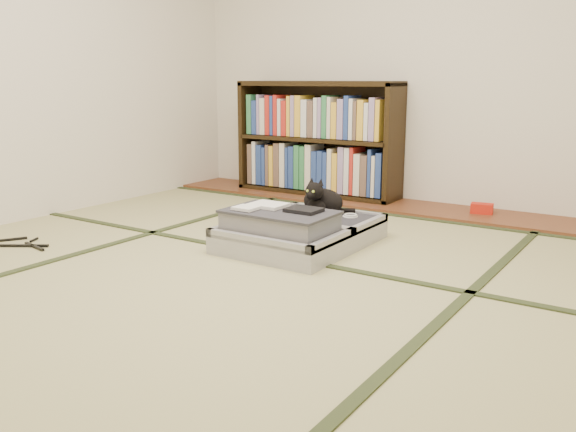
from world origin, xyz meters
The scene contains 9 objects.
floor centered at (0.00, 0.00, 0.00)m, with size 4.50×4.50×0.00m, color tan.
wood_strip centered at (0.00, 2.00, 0.01)m, with size 4.00×0.50×0.02m, color brown.
red_item centered at (0.58, 2.03, 0.06)m, with size 0.15×0.09×0.07m, color red.
tatami_borders centered at (0.00, 0.49, 0.00)m, with size 4.00×4.50×0.01m.
bookcase centered at (-0.80, 2.07, 0.45)m, with size 1.39×0.32×0.92m.
suitcase centered at (-0.07, 0.64, 0.09)m, with size 0.68×0.90×0.27m.
cat centered at (-0.09, 0.93, 0.22)m, with size 0.30×0.30×0.24m.
cable_coil centered at (0.09, 0.97, 0.14)m, with size 0.09×0.09×0.02m.
hanger centered at (-1.45, -0.24, 0.01)m, with size 0.44×0.32×0.01m.
Camera 1 is at (1.74, -2.22, 0.94)m, focal length 38.00 mm.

